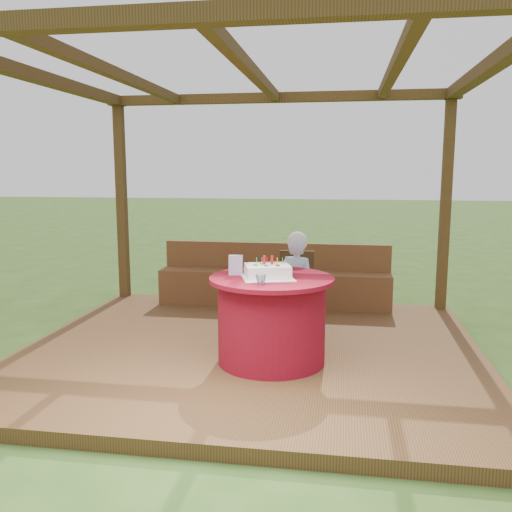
{
  "coord_description": "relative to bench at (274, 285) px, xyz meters",
  "views": [
    {
      "loc": [
        0.88,
        -5.16,
        1.87
      ],
      "look_at": [
        0.0,
        0.25,
        1.0
      ],
      "focal_mm": 38.0,
      "sensor_mm": 36.0,
      "label": 1
    }
  ],
  "objects": [
    {
      "name": "ground",
      "position": [
        0.0,
        -1.72,
        -0.38
      ],
      "size": [
        60.0,
        60.0,
        0.0
      ],
      "primitive_type": "plane",
      "color": "#30521B",
      "rests_on": "ground"
    },
    {
      "name": "deck",
      "position": [
        0.0,
        -1.72,
        -0.32
      ],
      "size": [
        4.5,
        4.0,
        0.12
      ],
      "primitive_type": "cube",
      "color": "brown",
      "rests_on": "ground"
    },
    {
      "name": "pergola",
      "position": [
        0.0,
        -1.72,
        2.02
      ],
      "size": [
        4.5,
        4.0,
        2.72
      ],
      "color": "brown",
      "rests_on": "deck"
    },
    {
      "name": "bench",
      "position": [
        0.0,
        0.0,
        0.0
      ],
      "size": [
        3.0,
        0.42,
        0.8
      ],
      "color": "brown",
      "rests_on": "deck"
    },
    {
      "name": "table",
      "position": [
        0.25,
        -2.12,
        0.14
      ],
      "size": [
        1.13,
        1.13,
        0.8
      ],
      "color": "maroon",
      "rests_on": "deck"
    },
    {
      "name": "chair",
      "position": [
        0.36,
        -0.87,
        0.19
      ],
      "size": [
        0.4,
        0.4,
        0.84
      ],
      "color": "#3E2913",
      "rests_on": "deck"
    },
    {
      "name": "elderly_woman",
      "position": [
        0.42,
        -1.36,
        0.31
      ],
      "size": [
        0.46,
        0.38,
        1.13
      ],
      "color": "#A4CCF4",
      "rests_on": "deck"
    },
    {
      "name": "birthday_cake",
      "position": [
        0.22,
        -2.16,
        0.59
      ],
      "size": [
        0.56,
        0.56,
        0.19
      ],
      "color": "white",
      "rests_on": "table"
    },
    {
      "name": "gift_bag",
      "position": [
        -0.09,
        -2.07,
        0.62
      ],
      "size": [
        0.13,
        0.1,
        0.18
      ],
      "primitive_type": "cube",
      "rotation": [
        0.0,
        0.0,
        0.13
      ],
      "color": "#CD85AD",
      "rests_on": "table"
    },
    {
      "name": "drinking_glass",
      "position": [
        0.2,
        -2.46,
        0.58
      ],
      "size": [
        0.09,
        0.09,
        0.08
      ],
      "primitive_type": "imported",
      "rotation": [
        0.0,
        0.0,
        0.03
      ],
      "color": "white",
      "rests_on": "table"
    }
  ]
}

